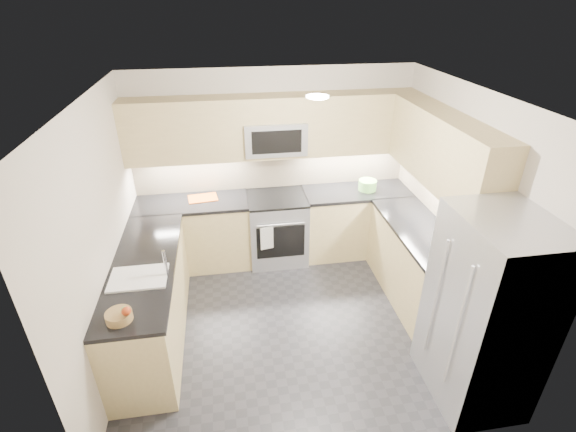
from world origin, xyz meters
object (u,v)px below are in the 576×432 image
at_px(gas_range, 277,229).
at_px(fruit_basket, 119,316).
at_px(microwave, 275,137).
at_px(refrigerator, 486,313).
at_px(cutting_board, 203,198).
at_px(utensil_bowl, 367,185).

xyz_separation_m(gas_range, fruit_basket, (-1.57, -2.07, 0.52)).
bearing_deg(microwave, fruit_basket, -125.48).
xyz_separation_m(microwave, fruit_basket, (-1.57, -2.20, -0.72)).
xyz_separation_m(refrigerator, fruit_basket, (-3.02, 0.35, 0.08)).
distance_m(cutting_board, fruit_basket, 2.25).
distance_m(gas_range, refrigerator, 2.86).
bearing_deg(utensil_bowl, cutting_board, 177.97).
bearing_deg(refrigerator, gas_range, 120.88).
xyz_separation_m(gas_range, utensil_bowl, (1.22, 0.02, 0.55)).
relative_size(microwave, fruit_basket, 3.58).
xyz_separation_m(microwave, utensil_bowl, (1.22, -0.11, -0.69)).
bearing_deg(microwave, gas_range, -90.00).
bearing_deg(microwave, utensil_bowl, -5.00).
xyz_separation_m(refrigerator, utensil_bowl, (-0.23, 2.44, 0.11)).
relative_size(cutting_board, fruit_basket, 1.71).
bearing_deg(fruit_basket, microwave, 54.52).
height_order(utensil_bowl, fruit_basket, utensil_bowl).
bearing_deg(refrigerator, fruit_basket, 173.34).
height_order(microwave, cutting_board, microwave).
distance_m(refrigerator, utensil_bowl, 2.46).
relative_size(utensil_bowl, fruit_basket, 1.12).
relative_size(refrigerator, utensil_bowl, 7.54).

